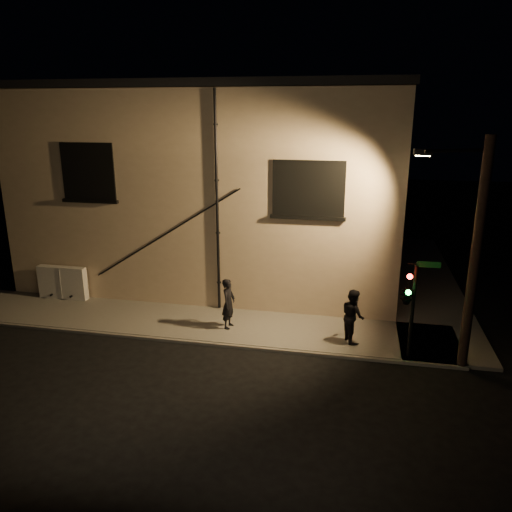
% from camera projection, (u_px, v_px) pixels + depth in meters
% --- Properties ---
extents(ground, '(90.00, 90.00, 0.00)m').
position_uv_depth(ground, '(248.00, 348.00, 16.77)').
color(ground, black).
extents(sidewalk, '(21.00, 16.00, 0.12)m').
position_uv_depth(sidewalk, '(299.00, 302.00, 20.64)').
color(sidewalk, '#67625D').
rests_on(sidewalk, ground).
extents(building, '(16.20, 12.23, 8.80)m').
position_uv_depth(building, '(228.00, 179.00, 24.56)').
color(building, '#C9AE90').
rests_on(building, ground).
extents(utility_cabinet, '(2.09, 0.35, 1.37)m').
position_uv_depth(utility_cabinet, '(63.00, 282.00, 20.72)').
color(utility_cabinet, silver).
rests_on(utility_cabinet, sidewalk).
extents(pedestrian_a, '(0.53, 0.72, 1.84)m').
position_uv_depth(pedestrian_a, '(229.00, 303.00, 17.85)').
color(pedestrian_a, black).
rests_on(pedestrian_a, sidewalk).
extents(pedestrian_b, '(1.00, 1.10, 1.85)m').
position_uv_depth(pedestrian_b, '(353.00, 316.00, 16.80)').
color(pedestrian_b, black).
rests_on(pedestrian_b, sidewalk).
extents(traffic_signal, '(1.21, 1.86, 3.18)m').
position_uv_depth(traffic_signal, '(408.00, 294.00, 15.34)').
color(traffic_signal, black).
rests_on(traffic_signal, sidewalk).
extents(streetlamp_pole, '(2.02, 1.39, 7.07)m').
position_uv_depth(streetlamp_pole, '(472.00, 250.00, 14.55)').
color(streetlamp_pole, black).
rests_on(streetlamp_pole, ground).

